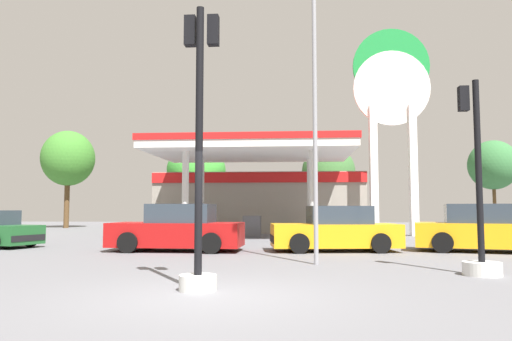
% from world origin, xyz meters
% --- Properties ---
extents(ground_plane, '(90.00, 90.00, 0.00)m').
position_xyz_m(ground_plane, '(0.00, 0.00, 0.00)').
color(ground_plane, slate).
rests_on(ground_plane, ground).
extents(gas_station, '(12.69, 14.33, 4.82)m').
position_xyz_m(gas_station, '(-0.67, 22.67, 2.17)').
color(gas_station, gray).
rests_on(gas_station, ground).
extents(station_pole_sign, '(4.19, 0.56, 11.46)m').
position_xyz_m(station_pole_sign, '(6.87, 18.75, 7.25)').
color(station_pole_sign, white).
rests_on(station_pole_sign, ground).
extents(car_1, '(4.59, 2.18, 1.62)m').
position_xyz_m(car_1, '(-2.58, 8.49, 0.73)').
color(car_1, black).
rests_on(car_1, ground).
extents(car_2, '(4.84, 2.89, 1.62)m').
position_xyz_m(car_2, '(7.89, 8.98, 0.73)').
color(car_2, black).
rests_on(car_2, ground).
extents(car_3, '(4.53, 2.38, 1.55)m').
position_xyz_m(car_3, '(2.87, 8.86, 0.70)').
color(car_3, black).
rests_on(car_3, ground).
extents(traffic_signal_0, '(0.82, 0.82, 4.35)m').
position_xyz_m(traffic_signal_0, '(5.53, 2.92, 1.12)').
color(traffic_signal_0, silver).
rests_on(traffic_signal_0, ground).
extents(traffic_signal_1, '(0.68, 0.70, 5.21)m').
position_xyz_m(traffic_signal_1, '(-0.27, 0.51, 2.09)').
color(traffic_signal_1, silver).
rests_on(traffic_signal_1, ground).
extents(tree_0, '(3.98, 3.98, 7.42)m').
position_xyz_m(tree_0, '(-15.80, 27.62, 5.28)').
color(tree_0, brown).
rests_on(tree_0, ground).
extents(tree_1, '(4.53, 4.53, 6.28)m').
position_xyz_m(tree_1, '(-6.06, 28.76, 4.44)').
color(tree_1, brown).
rests_on(tree_1, ground).
extents(tree_2, '(4.03, 4.03, 6.28)m').
position_xyz_m(tree_2, '(4.07, 28.98, 4.24)').
color(tree_2, brown).
rests_on(tree_2, ground).
extents(tree_3, '(3.60, 3.60, 6.55)m').
position_xyz_m(tree_3, '(16.29, 29.20, 4.70)').
color(tree_3, brown).
rests_on(tree_3, ground).
extents(corner_streetlamp, '(0.24, 1.48, 7.68)m').
position_xyz_m(corner_streetlamp, '(2.03, 4.58, 4.56)').
color(corner_streetlamp, gray).
rests_on(corner_streetlamp, ground).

